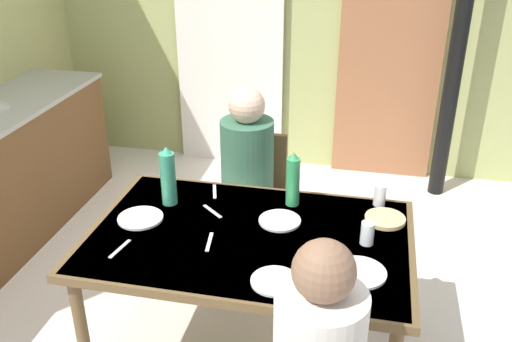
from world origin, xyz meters
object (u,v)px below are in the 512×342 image
Objects in this scene: water_bottle_green_far at (293,180)px; water_bottle_green_near at (168,177)px; dining_table at (249,248)px; person_far_diner at (247,163)px; chair_far_diner at (252,196)px.

water_bottle_green_near is at bearing -168.73° from water_bottle_green_far.
dining_table is 1.90× the size of person_far_diner.
person_far_diner reaches higher than chair_far_diner.
water_bottle_green_near is at bearing 155.69° from dining_table.
water_bottle_green_far is at bearing 131.07° from person_far_diner.
person_far_diner is at bearing 59.94° from water_bottle_green_near.
person_far_diner is 0.50m from water_bottle_green_far.
water_bottle_green_far reaches higher than dining_table.
person_far_diner reaches higher than water_bottle_green_far.
chair_far_diner is at bearing 122.39° from water_bottle_green_far.
water_bottle_green_near reaches higher than dining_table.
dining_table is at bearing -114.50° from water_bottle_green_far.
dining_table is 5.18× the size of water_bottle_green_far.
dining_table is 0.54m from water_bottle_green_near.
chair_far_diner is 1.13× the size of person_far_diner.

